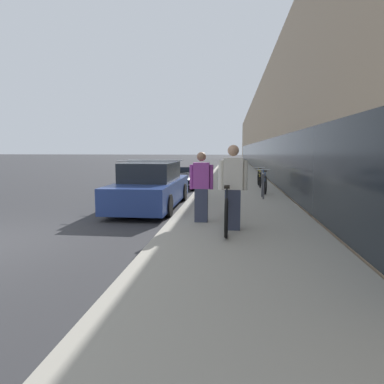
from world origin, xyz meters
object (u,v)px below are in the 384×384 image
vintage_roadster_curbside (179,179)px  cruiser_bike_middle (259,178)px  cruiser_bike_nearest (264,183)px  parked_sedan_curbside (151,187)px  tandem_bicycle (227,207)px  person_bystander (201,187)px  person_rider (233,187)px  bike_rack_hoop (263,183)px

vintage_roadster_curbside → cruiser_bike_middle: bearing=-5.3°
cruiser_bike_nearest → parked_sedan_curbside: parked_sedan_curbside is taller
tandem_bicycle → cruiser_bike_nearest: (1.32, 5.81, -0.03)m
cruiser_bike_middle → person_bystander: bearing=-103.9°
person_rider → cruiser_bike_middle: (1.20, 8.41, -0.51)m
tandem_bicycle → vintage_roadster_curbside: size_ratio=0.74×
cruiser_bike_nearest → parked_sedan_curbside: bearing=-140.9°
tandem_bicycle → cruiser_bike_nearest: size_ratio=1.76×
person_rider → cruiser_bike_middle: person_rider is taller
tandem_bicycle → vintage_roadster_curbside: tandem_bicycle is taller
parked_sedan_curbside → bike_rack_hoop: bearing=24.1°
tandem_bicycle → cruiser_bike_nearest: 5.96m
person_rider → tandem_bicycle: bearing=106.7°
tandem_bicycle → vintage_roadster_curbside: bearing=105.7°
parked_sedan_curbside → person_rider: bearing=-52.4°
tandem_bicycle → person_bystander: person_bystander is taller
vintage_roadster_curbside → person_bystander: bearing=-77.7°
tandem_bicycle → bike_rack_hoop: tandem_bicycle is taller
person_bystander → cruiser_bike_middle: (1.91, 7.72, -0.44)m
bike_rack_hoop → cruiser_bike_nearest: (0.17, 1.41, -0.14)m
cruiser_bike_nearest → cruiser_bike_middle: cruiser_bike_nearest is taller
bike_rack_hoop → cruiser_bike_middle: cruiser_bike_middle is taller
person_rider → vintage_roadster_curbside: size_ratio=0.44×
person_rider → parked_sedan_curbside: size_ratio=0.37×
parked_sedan_curbside → vintage_roadster_curbside: size_ratio=1.20×
cruiser_bike_nearest → vintage_roadster_curbside: cruiser_bike_nearest is taller
bike_rack_hoop → vintage_roadster_curbside: size_ratio=0.21×
person_rider → bike_rack_hoop: size_ratio=2.06×
tandem_bicycle → cruiser_bike_middle: size_ratio=1.80×
cruiser_bike_middle → vintage_roadster_curbside: size_ratio=0.41×
tandem_bicycle → bike_rack_hoop: bearing=75.3°
person_rider → cruiser_bike_nearest: size_ratio=1.04×
bike_rack_hoop → vintage_roadster_curbside: 5.29m
bike_rack_hoop → vintage_roadster_curbside: bike_rack_hoop is taller
bike_rack_hoop → cruiser_bike_nearest: cruiser_bike_nearest is taller
person_bystander → cruiser_bike_middle: bearing=76.1°
person_rider → cruiser_bike_middle: 8.51m
person_rider → vintage_roadster_curbside: bearing=105.7°
tandem_bicycle → person_bystander: 0.78m
tandem_bicycle → person_bystander: bearing=152.4°
person_bystander → cruiser_bike_nearest: size_ratio=0.95×
parked_sedan_curbside → tandem_bicycle: bearing=-50.2°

